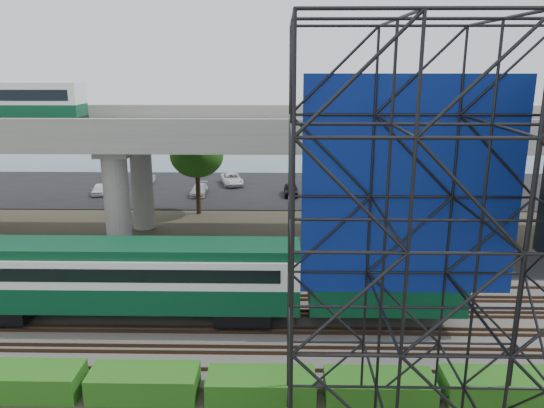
{
  "coord_description": "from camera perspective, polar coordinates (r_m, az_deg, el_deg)",
  "views": [
    {
      "loc": [
        1.84,
        -24.03,
        13.78
      ],
      "look_at": [
        1.27,
        6.0,
        5.76
      ],
      "focal_mm": 35.0,
      "sensor_mm": 36.0,
      "label": 1
    }
  ],
  "objects": [
    {
      "name": "parked_cars",
      "position": [
        59.29,
        0.2,
        2.17
      ],
      "size": [
        38.7,
        9.53,
        1.3
      ],
      "color": "white",
      "rests_on": "parking_lot"
    },
    {
      "name": "rail_tracks",
      "position": [
        29.38,
        -2.68,
        -12.43
      ],
      "size": [
        90.0,
        9.52,
        0.16
      ],
      "color": "#472D1E",
      "rests_on": "ballast_bed"
    },
    {
      "name": "trees",
      "position": [
        41.54,
        -7.95,
        3.4
      ],
      "size": [
        40.94,
        16.94,
        7.69
      ],
      "color": "#382314",
      "rests_on": "ground"
    },
    {
      "name": "commuter_train",
      "position": [
        28.94,
        -11.91,
        -7.52
      ],
      "size": [
        29.3,
        3.06,
        4.3
      ],
      "color": "black",
      "rests_on": "rail_tracks"
    },
    {
      "name": "parking_lot",
      "position": [
        59.66,
        -0.7,
        1.63
      ],
      "size": [
        90.0,
        18.0,
        0.08
      ],
      "primitive_type": "cube",
      "color": "black",
      "rests_on": "ground"
    },
    {
      "name": "overpass",
      "position": [
        40.54,
        -3.53,
        7.02
      ],
      "size": [
        80.0,
        12.0,
        12.4
      ],
      "color": "#9E9B93",
      "rests_on": "ground"
    },
    {
      "name": "harbor_water",
      "position": [
        81.23,
        -0.22,
        5.19
      ],
      "size": [
        140.0,
        40.0,
        0.03
      ],
      "primitive_type": "cube",
      "color": "#485C76",
      "rests_on": "ground"
    },
    {
      "name": "ballast_bed",
      "position": [
        29.46,
        -2.68,
        -12.74
      ],
      "size": [
        90.0,
        12.0,
        0.2
      ],
      "primitive_type": "cube",
      "color": "slate",
      "rests_on": "ground"
    },
    {
      "name": "service_road",
      "position": [
        37.21,
        -1.83,
        -6.74
      ],
      "size": [
        90.0,
        5.0,
        0.08
      ],
      "primitive_type": "cube",
      "color": "black",
      "rests_on": "ground"
    },
    {
      "name": "scaffold_tower",
      "position": [
        17.9,
        16.67,
        -6.35
      ],
      "size": [
        9.36,
        6.36,
        15.0
      ],
      "color": "black",
      "rests_on": "ground"
    },
    {
      "name": "ground",
      "position": [
        27.76,
        -2.95,
        -14.84
      ],
      "size": [
        140.0,
        140.0,
        0.0
      ],
      "primitive_type": "plane",
      "color": "#474233",
      "rests_on": "ground"
    },
    {
      "name": "hedge_strip",
      "position": [
        23.76,
        -1.16,
        -18.86
      ],
      "size": [
        34.6,
        1.8,
        1.2
      ],
      "color": "#1C5814",
      "rests_on": "ground"
    }
  ]
}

